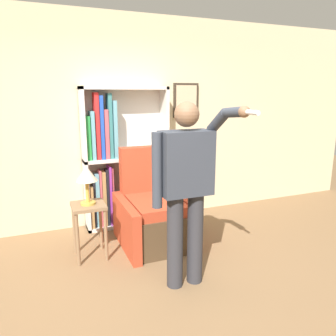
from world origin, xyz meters
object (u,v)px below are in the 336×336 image
Objects in this scene: person_standing at (186,184)px; table_lamp at (87,176)px; armchair at (153,214)px; side_table at (89,217)px; bookcase at (116,159)px.

person_standing is 4.04× the size of table_lamp.
person_standing is at bearing -91.18° from armchair.
side_table is (-0.77, -0.12, 0.13)m from armchair.
armchair reaches higher than table_lamp.
table_lamp is (-0.49, -0.79, 0.01)m from bookcase.
person_standing is 2.78× the size of side_table.
bookcase is 4.39× the size of table_lamp.
bookcase is at bearing 112.91° from armchair.
table_lamp is at bearing 130.94° from person_standing.
armchair is at bearing 8.51° from table_lamp.
armchair is at bearing 88.82° from person_standing.
bookcase is 1.65× the size of armchair.
person_standing is (-0.02, -0.99, 0.65)m from armchair.
bookcase is 0.93m from armchair.
bookcase reaches higher than person_standing.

